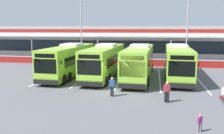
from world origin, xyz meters
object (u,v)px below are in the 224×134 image
object	(u,v)px
coach_bus_leftmost	(70,61)
pedestrian_in_dark_coat	(167,91)
lamp_post_centre	(187,24)
coach_bus_centre	(139,63)
pedestrian_child	(200,122)
pedestrian_near_bin	(112,86)
lamp_post_west	(81,24)
coach_bus_right_centre	(178,62)
coach_bus_left_centre	(105,62)

from	to	relation	value
coach_bus_leftmost	pedestrian_in_dark_coat	bearing A→B (deg)	-38.54
coach_bus_leftmost	lamp_post_centre	bearing A→B (deg)	36.73
coach_bus_centre	lamp_post_centre	bearing A→B (deg)	60.00
coach_bus_centre	pedestrian_child	distance (m)	14.26
pedestrian_in_dark_coat	pedestrian_near_bin	bearing A→B (deg)	168.75
lamp_post_west	lamp_post_centre	distance (m)	16.70
pedestrian_near_bin	coach_bus_right_centre	bearing A→B (deg)	55.16
coach_bus_centre	coach_bus_right_centre	distance (m)	4.40
coach_bus_leftmost	coach_bus_left_centre	xyz separation A→B (m)	(4.27, 0.02, 0.00)
pedestrian_child	lamp_post_west	xyz separation A→B (m)	(-14.46, 25.27, 5.75)
coach_bus_left_centre	pedestrian_in_dark_coat	xyz separation A→B (m)	(6.63, -8.70, -0.91)
coach_bus_leftmost	coach_bus_centre	xyz separation A→B (m)	(8.21, -0.21, 0.00)
pedestrian_child	lamp_post_west	distance (m)	29.68
coach_bus_leftmost	pedestrian_child	bearing A→B (deg)	-48.01
pedestrian_child	lamp_post_west	size ratio (longest dim) A/B	0.09
pedestrian_child	coach_bus_centre	bearing A→B (deg)	107.16
pedestrian_in_dark_coat	lamp_post_centre	xyz separation A→B (m)	(3.74, 19.61, 5.42)
coach_bus_centre	pedestrian_child	size ratio (longest dim) A/B	12.18
pedestrian_child	pedestrian_near_bin	size ratio (longest dim) A/B	0.62
coach_bus_centre	pedestrian_in_dark_coat	bearing A→B (deg)	-72.39
coach_bus_leftmost	coach_bus_right_centre	world-z (taller)	same
pedestrian_near_bin	coach_bus_leftmost	bearing A→B (deg)	129.86
coach_bus_leftmost	coach_bus_right_centre	xyz separation A→B (m)	(12.50, 0.77, 0.00)
coach_bus_left_centre	pedestrian_near_bin	xyz separation A→B (m)	(2.25, -7.83, -0.91)
coach_bus_right_centre	pedestrian_in_dark_coat	distance (m)	9.63
coach_bus_centre	pedestrian_child	world-z (taller)	coach_bus_centre
coach_bus_left_centre	lamp_post_centre	bearing A→B (deg)	46.44
coach_bus_right_centre	pedestrian_child	bearing A→B (deg)	-90.37
coach_bus_centre	pedestrian_in_dark_coat	xyz separation A→B (m)	(2.69, -8.47, -0.91)
coach_bus_leftmost	pedestrian_near_bin	xyz separation A→B (m)	(6.52, -7.81, -0.91)
coach_bus_left_centre	coach_bus_centre	xyz separation A→B (m)	(3.94, -0.23, 0.00)
lamp_post_west	coach_bus_left_centre	bearing A→B (deg)	-61.13
coach_bus_right_centre	pedestrian_near_bin	size ratio (longest dim) A/B	7.55
coach_bus_left_centre	lamp_post_west	distance (m)	13.85
coach_bus_right_centre	lamp_post_west	distance (m)	18.63
coach_bus_left_centre	coach_bus_centre	world-z (taller)	same
coach_bus_centre	pedestrian_near_bin	xyz separation A→B (m)	(-1.69, -7.60, -0.91)
pedestrian_near_bin	pedestrian_child	bearing A→B (deg)	-45.42
pedestrian_in_dark_coat	lamp_post_centre	distance (m)	20.68
coach_bus_left_centre	coach_bus_right_centre	world-z (taller)	same
pedestrian_child	coach_bus_right_centre	bearing A→B (deg)	89.63
coach_bus_left_centre	pedestrian_child	size ratio (longest dim) A/B	12.18
coach_bus_leftmost	pedestrian_in_dark_coat	size ratio (longest dim) A/B	7.55
coach_bus_centre	lamp_post_west	xyz separation A→B (m)	(-10.27, 11.70, 4.50)
pedestrian_in_dark_coat	pedestrian_child	world-z (taller)	pedestrian_in_dark_coat
coach_bus_left_centre	lamp_post_west	world-z (taller)	lamp_post_west
pedestrian_in_dark_coat	coach_bus_leftmost	bearing A→B (deg)	141.46
pedestrian_child	lamp_post_centre	world-z (taller)	lamp_post_centre
coach_bus_right_centre	lamp_post_centre	distance (m)	11.31
coach_bus_right_centre	lamp_post_centre	world-z (taller)	lamp_post_centre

